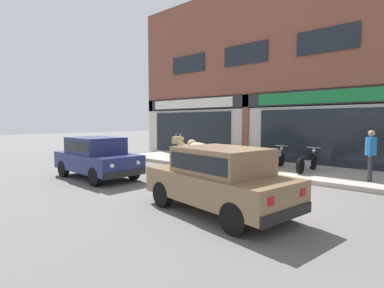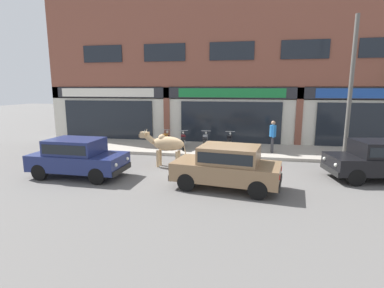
{
  "view_description": "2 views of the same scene",
  "coord_description": "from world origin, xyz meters",
  "px_view_note": "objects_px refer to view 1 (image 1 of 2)",
  "views": [
    {
      "loc": [
        4.4,
        -7.33,
        2.04
      ],
      "look_at": [
        -3.2,
        1.0,
        1.17
      ],
      "focal_mm": 28.0,
      "sensor_mm": 36.0,
      "label": 1
    },
    {
      "loc": [
        1.13,
        -11.82,
        3.35
      ],
      "look_at": [
        -1.35,
        1.0,
        0.88
      ],
      "focal_mm": 28.0,
      "sensor_mm": 36.0,
      "label": 2
    }
  ],
  "objects_px": {
    "motorcycle_1": "(248,156)",
    "motorcycle_2": "(275,158)",
    "pedestrian": "(371,150)",
    "car_1": "(220,176)",
    "car_2": "(97,155)",
    "cow": "(195,151)",
    "motorcycle_3": "(307,161)",
    "motorcycle_0": "(228,154)"
  },
  "relations": [
    {
      "from": "car_1",
      "to": "motorcycle_3",
      "type": "relative_size",
      "value": 2.08
    },
    {
      "from": "motorcycle_3",
      "to": "pedestrian",
      "type": "relative_size",
      "value": 1.13
    },
    {
      "from": "cow",
      "to": "pedestrian",
      "type": "height_order",
      "value": "pedestrian"
    },
    {
      "from": "motorcycle_0",
      "to": "pedestrian",
      "type": "distance_m",
      "value": 5.75
    },
    {
      "from": "cow",
      "to": "car_1",
      "type": "bearing_deg",
      "value": -39.73
    },
    {
      "from": "motorcycle_0",
      "to": "motorcycle_1",
      "type": "distance_m",
      "value": 1.09
    },
    {
      "from": "car_2",
      "to": "pedestrian",
      "type": "distance_m",
      "value": 9.07
    },
    {
      "from": "motorcycle_0",
      "to": "motorcycle_2",
      "type": "bearing_deg",
      "value": 0.41
    },
    {
      "from": "motorcycle_1",
      "to": "motorcycle_2",
      "type": "relative_size",
      "value": 0.99
    },
    {
      "from": "car_1",
      "to": "motorcycle_2",
      "type": "bearing_deg",
      "value": 105.53
    },
    {
      "from": "pedestrian",
      "to": "car_1",
      "type": "bearing_deg",
      "value": -108.79
    },
    {
      "from": "cow",
      "to": "car_2",
      "type": "distance_m",
      "value": 3.55
    },
    {
      "from": "motorcycle_2",
      "to": "motorcycle_3",
      "type": "distance_m",
      "value": 1.28
    },
    {
      "from": "cow",
      "to": "motorcycle_3",
      "type": "height_order",
      "value": "cow"
    },
    {
      "from": "car_1",
      "to": "motorcycle_0",
      "type": "xyz_separation_m",
      "value": [
        -3.88,
        5.78,
        -0.28
      ]
    },
    {
      "from": "cow",
      "to": "pedestrian",
      "type": "distance_m",
      "value": 5.52
    },
    {
      "from": "motorcycle_3",
      "to": "pedestrian",
      "type": "xyz_separation_m",
      "value": [
        2.16,
        -0.46,
        0.6
      ]
    },
    {
      "from": "motorcycle_0",
      "to": "motorcycle_3",
      "type": "distance_m",
      "value": 3.54
    },
    {
      "from": "motorcycle_0",
      "to": "motorcycle_3",
      "type": "xyz_separation_m",
      "value": [
        3.54,
        0.04,
        0.0
      ]
    },
    {
      "from": "car_2",
      "to": "car_1",
      "type": "bearing_deg",
      "value": -2.8
    },
    {
      "from": "car_1",
      "to": "motorcycle_1",
      "type": "relative_size",
      "value": 2.1
    },
    {
      "from": "motorcycle_1",
      "to": "motorcycle_2",
      "type": "xyz_separation_m",
      "value": [
        1.18,
        0.1,
        0.0
      ]
    },
    {
      "from": "motorcycle_2",
      "to": "car_2",
      "type": "bearing_deg",
      "value": -126.35
    },
    {
      "from": "car_2",
      "to": "motorcycle_0",
      "type": "height_order",
      "value": "car_2"
    },
    {
      "from": "motorcycle_0",
      "to": "pedestrian",
      "type": "relative_size",
      "value": 1.13
    },
    {
      "from": "cow",
      "to": "car_2",
      "type": "xyz_separation_m",
      "value": [
        -2.9,
        -2.03,
        -0.19
      ]
    },
    {
      "from": "car_1",
      "to": "motorcycle_0",
      "type": "relative_size",
      "value": 2.08
    },
    {
      "from": "cow",
      "to": "motorcycle_0",
      "type": "relative_size",
      "value": 1.19
    },
    {
      "from": "cow",
      "to": "motorcycle_1",
      "type": "distance_m",
      "value": 3.42
    },
    {
      "from": "car_1",
      "to": "car_2",
      "type": "xyz_separation_m",
      "value": [
        -5.68,
        0.28,
        0.0
      ]
    },
    {
      "from": "car_2",
      "to": "motorcycle_3",
      "type": "height_order",
      "value": "car_2"
    },
    {
      "from": "motorcycle_3",
      "to": "motorcycle_1",
      "type": "bearing_deg",
      "value": -177.02
    },
    {
      "from": "car_2",
      "to": "motorcycle_3",
      "type": "relative_size",
      "value": 2.01
    },
    {
      "from": "car_1",
      "to": "motorcycle_2",
      "type": "relative_size",
      "value": 2.08
    },
    {
      "from": "motorcycle_0",
      "to": "pedestrian",
      "type": "height_order",
      "value": "pedestrian"
    },
    {
      "from": "motorcycle_0",
      "to": "motorcycle_2",
      "type": "height_order",
      "value": "same"
    },
    {
      "from": "motorcycle_2",
      "to": "pedestrian",
      "type": "relative_size",
      "value": 1.13
    },
    {
      "from": "cow",
      "to": "motorcycle_3",
      "type": "distance_m",
      "value": 4.31
    },
    {
      "from": "motorcycle_0",
      "to": "motorcycle_1",
      "type": "relative_size",
      "value": 1.01
    },
    {
      "from": "motorcycle_3",
      "to": "pedestrian",
      "type": "height_order",
      "value": "pedestrian"
    },
    {
      "from": "motorcycle_2",
      "to": "pedestrian",
      "type": "bearing_deg",
      "value": -7.29
    },
    {
      "from": "motorcycle_3",
      "to": "car_2",
      "type": "bearing_deg",
      "value": -133.94
    }
  ]
}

